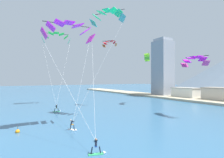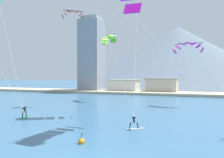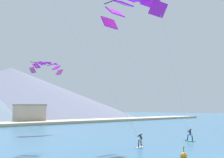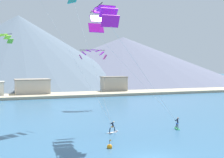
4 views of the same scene
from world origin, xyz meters
The scene contains 7 objects.
kitesurfer_near_trail centered at (0.48, 11.64, 0.43)m, with size 1.77×0.99×1.61m.
kitesurfer_mid_center centered at (9.31, 11.07, 0.44)m, with size 0.90×1.78×1.65m.
parafoil_kite_mid_center centered at (-1.01, 11.46, 14.58)m, with size 11.32×7.77×14.38m.
parafoil_kite_distant_high_outer centered at (4.26, 34.13, 10.86)m, with size 5.61×2.28×1.93m.
race_marker_buoy centered at (-2.44, 4.92, 0.16)m, with size 0.56×0.56×1.02m.
shore_building_promenade_mid centered at (18.88, 62.14, 2.49)m, with size 7.48×4.62×4.96m.
mountain_peak_central_summit centered at (44.86, 119.96, 11.02)m, with size 112.13×112.13×22.04m.
Camera 3 is at (-25.48, -8.62, 4.09)m, focal length 50.00 mm.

